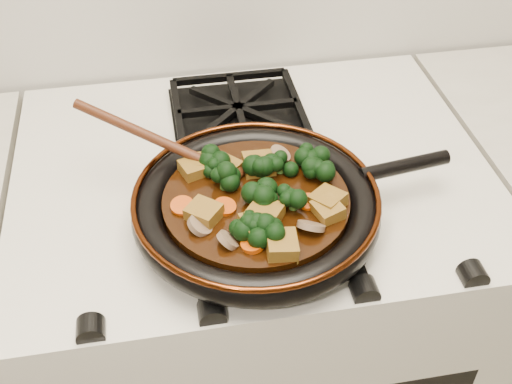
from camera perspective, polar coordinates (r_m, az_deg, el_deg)
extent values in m
cube|color=beige|center=(1.36, -0.29, -12.66)|extent=(0.76, 0.60, 0.90)
cylinder|color=black|center=(0.91, 0.00, -1.75)|extent=(0.32, 0.32, 0.01)
torus|color=black|center=(0.90, 0.00, -1.33)|extent=(0.35, 0.35, 0.04)
torus|color=#471D0A|center=(0.89, 0.00, -0.34)|extent=(0.35, 0.35, 0.01)
cylinder|color=black|center=(0.97, 13.07, 2.28)|extent=(0.14, 0.04, 0.02)
cylinder|color=black|center=(0.90, 0.00, -1.01)|extent=(0.26, 0.26, 0.02)
cube|color=brown|center=(0.88, 6.39, -0.81)|extent=(0.06, 0.06, 0.03)
cube|color=brown|center=(0.85, 0.81, -2.03)|extent=(0.06, 0.06, 0.03)
cube|color=brown|center=(0.86, -4.63, -1.89)|extent=(0.06, 0.06, 0.03)
cube|color=brown|center=(0.86, 6.40, -1.65)|extent=(0.05, 0.05, 0.03)
cube|color=brown|center=(0.93, -5.65, 2.03)|extent=(0.04, 0.05, 0.02)
cube|color=brown|center=(0.94, -4.96, 2.53)|extent=(0.04, 0.04, 0.02)
cube|color=brown|center=(0.81, 2.31, -4.79)|extent=(0.04, 0.05, 0.03)
cube|color=brown|center=(0.93, 0.25, 2.48)|extent=(0.05, 0.05, 0.03)
cube|color=brown|center=(0.93, -2.66, 2.16)|extent=(0.05, 0.05, 0.02)
cube|color=brown|center=(0.84, 0.03, -3.10)|extent=(0.05, 0.05, 0.03)
cylinder|color=#B93C05|center=(0.87, -6.57, -1.25)|extent=(0.03, 0.03, 0.01)
cylinder|color=#B93C05|center=(0.87, -2.80, -1.32)|extent=(0.03, 0.03, 0.01)
cylinder|color=#B93C05|center=(0.82, -0.29, -4.64)|extent=(0.03, 0.03, 0.01)
cylinder|color=#B93C05|center=(0.88, 4.65, -0.90)|extent=(0.03, 0.03, 0.02)
cylinder|color=#B93C05|center=(0.93, 6.09, 1.70)|extent=(0.03, 0.03, 0.01)
cylinder|color=#7D6148|center=(0.84, -5.01, -2.95)|extent=(0.04, 0.04, 0.03)
cylinder|color=#7D6148|center=(0.82, 2.10, -4.42)|extent=(0.04, 0.04, 0.02)
cylinder|color=#7D6148|center=(0.95, 2.12, 3.36)|extent=(0.04, 0.04, 0.02)
cylinder|color=#7D6148|center=(0.82, -2.53, -4.31)|extent=(0.03, 0.04, 0.03)
cylinder|color=#7D6148|center=(0.84, 4.92, -3.03)|extent=(0.05, 0.05, 0.03)
ellipsoid|color=#441E0E|center=(0.93, -2.72, 1.94)|extent=(0.07, 0.06, 0.02)
cylinder|color=#441E0E|center=(0.95, -9.40, 4.88)|extent=(0.02, 0.02, 0.24)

